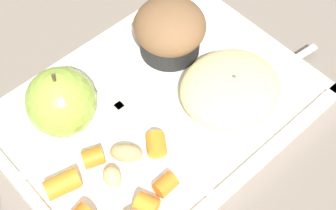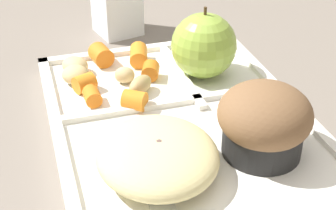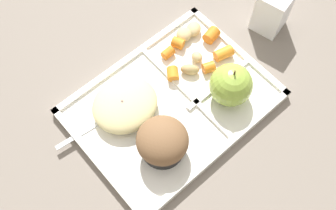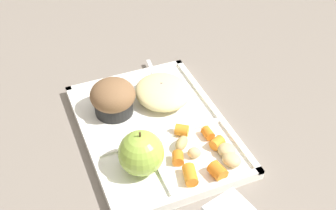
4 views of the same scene
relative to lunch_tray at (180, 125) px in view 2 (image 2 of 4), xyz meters
name	(u,v)px [view 2 (image 2 of 4)]	position (x,y,z in m)	size (l,w,h in m)	color
ground	(180,132)	(0.00, 0.00, -0.01)	(6.00, 6.00, 0.00)	slate
lunch_tray	(180,125)	(0.00, 0.00, 0.00)	(0.37, 0.27, 0.02)	white
green_apple	(204,46)	(-0.09, 0.06, 0.05)	(0.08, 0.08, 0.09)	#93B742
bran_muffin	(264,121)	(0.08, 0.06, 0.04)	(0.09, 0.09, 0.07)	black
carrot_slice_center	(92,96)	(-0.06, -0.08, 0.02)	(0.02, 0.02, 0.02)	orange
carrot_slice_edge	(135,100)	(-0.04, -0.04, 0.02)	(0.02, 0.02, 0.02)	orange
carrot_slice_large	(84,83)	(-0.09, -0.09, 0.02)	(0.02, 0.02, 0.02)	orange
carrot_slice_small	(101,55)	(-0.16, -0.06, 0.02)	(0.03, 0.03, 0.03)	orange
carrot_slice_tilted	(150,71)	(-0.10, -0.01, 0.02)	(0.02, 0.02, 0.02)	orange
carrot_slice_near_corner	(139,55)	(-0.14, -0.01, 0.02)	(0.02, 0.02, 0.04)	orange
potato_chunk_browned	(75,66)	(-0.14, -0.09, 0.02)	(0.04, 0.03, 0.02)	tan
potato_chunk_corner	(125,75)	(-0.10, -0.04, 0.02)	(0.02, 0.02, 0.02)	tan
potato_chunk_wedge	(75,75)	(-0.12, -0.10, 0.02)	(0.03, 0.03, 0.02)	tan
potato_chunk_small	(140,85)	(-0.07, -0.03, 0.02)	(0.04, 0.02, 0.02)	tan
egg_noodle_pile	(157,155)	(0.08, -0.05, 0.03)	(0.13, 0.11, 0.04)	beige
meatball_side	(161,167)	(0.09, -0.05, 0.02)	(0.03, 0.03, 0.03)	brown
meatball_front	(159,158)	(0.08, -0.05, 0.03)	(0.04, 0.04, 0.04)	brown
meatball_back	(192,171)	(0.10, -0.02, 0.02)	(0.03, 0.03, 0.03)	#755B4C
meatball_center	(159,141)	(0.05, -0.04, 0.02)	(0.04, 0.04, 0.04)	brown
milk_carton	(117,3)	(-0.28, -0.01, 0.04)	(0.06, 0.06, 0.10)	white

